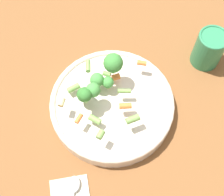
{
  "coord_description": "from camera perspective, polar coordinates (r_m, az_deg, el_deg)",
  "views": [
    {
      "loc": [
        -0.2,
        0.24,
        0.69
      ],
      "look_at": [
        0.0,
        0.0,
        0.06
      ],
      "focal_mm": 50.0,
      "sensor_mm": 36.0,
      "label": 1
    }
  ],
  "objects": [
    {
      "name": "cup",
      "position": [
        0.82,
        17.32,
        8.64
      ],
      "size": [
        0.07,
        0.07,
        0.1
      ],
      "color": "#2D7F51",
      "rests_on": "ground_plane"
    },
    {
      "name": "pasta_salad",
      "position": [
        0.69,
        -2.1,
        2.87
      ],
      "size": [
        0.19,
        0.22,
        0.09
      ],
      "color": "#8CB766",
      "rests_on": "bowl"
    },
    {
      "name": "bowl",
      "position": [
        0.73,
        -0.0,
        -1.2
      ],
      "size": [
        0.29,
        0.29,
        0.04
      ],
      "color": "beige",
      "rests_on": "ground_plane"
    },
    {
      "name": "ground_plane",
      "position": [
        0.76,
        -0.0,
        -1.93
      ],
      "size": [
        3.0,
        3.0,
        0.0
      ],
      "primitive_type": "plane",
      "color": "brown"
    }
  ]
}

